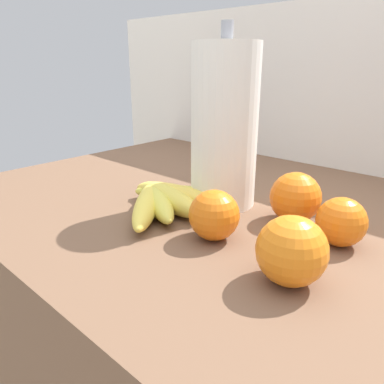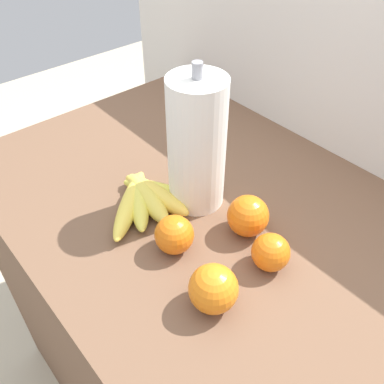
{
  "view_description": "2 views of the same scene",
  "coord_description": "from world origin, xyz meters",
  "views": [
    {
      "loc": [
        0.17,
        -0.51,
        1.16
      ],
      "look_at": [
        -0.22,
        -0.08,
        0.96
      ],
      "focal_mm": 34.16,
      "sensor_mm": 36.0,
      "label": 1
    },
    {
      "loc": [
        0.29,
        -0.45,
        1.52
      ],
      "look_at": [
        -0.16,
        -0.06,
        1.01
      ],
      "focal_mm": 39.15,
      "sensor_mm": 36.0,
      "label": 2
    }
  ],
  "objects": [
    {
      "name": "orange_back_right",
      "position": [
        -0.14,
        -0.12,
        0.95
      ],
      "size": [
        0.07,
        0.07,
        0.07
      ],
      "primitive_type": "sphere",
      "color": "orange",
      "rests_on": "counter"
    },
    {
      "name": "orange_far_right",
      "position": [
        0.01,
        -0.02,
        0.95
      ],
      "size": [
        0.07,
        0.07,
        0.07
      ],
      "primitive_type": "sphere",
      "color": "orange",
      "rests_on": "counter"
    },
    {
      "name": "paper_towel_roll",
      "position": [
        -0.22,
        0.0,
        1.06
      ],
      "size": [
        0.12,
        0.12,
        0.31
      ],
      "color": "white",
      "rests_on": "counter"
    },
    {
      "name": "orange_right",
      "position": [
        -0.0,
        -0.15,
        0.96
      ],
      "size": [
        0.08,
        0.08,
        0.08
      ],
      "primitive_type": "sphere",
      "color": "orange",
      "rests_on": "counter"
    },
    {
      "name": "counter",
      "position": [
        0.0,
        0.0,
        0.46
      ],
      "size": [
        1.46,
        0.73,
        0.92
      ],
      "primitive_type": "cube",
      "color": "brown",
      "rests_on": "ground"
    },
    {
      "name": "wall_back",
      "position": [
        0.0,
        0.4,
        0.65
      ],
      "size": [
        1.86,
        0.06,
        1.3
      ],
      "primitive_type": "cube",
      "color": "silver",
      "rests_on": "ground"
    },
    {
      "name": "orange_center",
      "position": [
        -0.08,
        0.01,
        0.96
      ],
      "size": [
        0.08,
        0.08,
        0.08
      ],
      "primitive_type": "sphere",
      "color": "orange",
      "rests_on": "counter"
    },
    {
      "name": "banana_bunch",
      "position": [
        -0.27,
        -0.09,
        0.94
      ],
      "size": [
        0.19,
        0.22,
        0.04
      ],
      "color": "#E7CD4C",
      "rests_on": "counter"
    }
  ]
}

